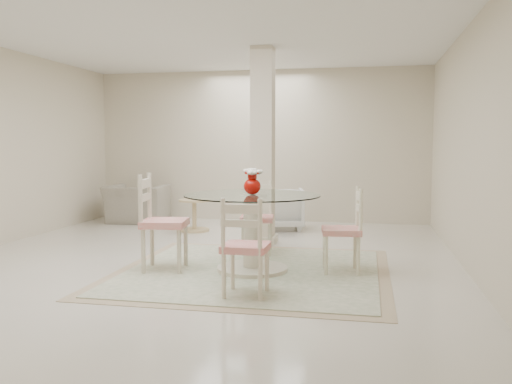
% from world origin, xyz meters
% --- Properties ---
extents(ground, '(7.00, 7.00, 0.00)m').
position_xyz_m(ground, '(0.00, 0.00, 0.00)').
color(ground, silver).
rests_on(ground, ground).
extents(room_shell, '(6.02, 7.02, 2.71)m').
position_xyz_m(room_shell, '(0.00, 0.00, 1.86)').
color(room_shell, beige).
rests_on(room_shell, ground).
extents(column, '(0.30, 0.30, 2.70)m').
position_xyz_m(column, '(0.50, 1.30, 1.35)').
color(column, beige).
rests_on(column, ground).
extents(area_rug, '(2.90, 2.90, 0.02)m').
position_xyz_m(area_rug, '(0.72, -0.46, 0.01)').
color(area_rug, tan).
rests_on(area_rug, ground).
extents(dining_table, '(1.46, 1.46, 0.84)m').
position_xyz_m(dining_table, '(0.72, -0.46, 0.43)').
color(dining_table, beige).
rests_on(dining_table, ground).
extents(red_vase, '(0.21, 0.20, 0.28)m').
position_xyz_m(red_vase, '(0.73, -0.46, 0.98)').
color(red_vase, '#A90B05').
rests_on(red_vase, dining_table).
extents(dining_chair_east, '(0.45, 0.45, 1.02)m').
position_xyz_m(dining_chair_east, '(1.73, -0.31, 0.53)').
color(dining_chair_east, '#F3EAC7').
rests_on(dining_chair_east, ground).
extents(dining_chair_north, '(0.45, 0.45, 1.00)m').
position_xyz_m(dining_chair_north, '(0.57, 0.54, 0.53)').
color(dining_chair_north, beige).
rests_on(dining_chair_north, ground).
extents(dining_chair_west, '(0.53, 0.53, 1.16)m').
position_xyz_m(dining_chair_west, '(-0.29, -0.61, 0.61)').
color(dining_chair_west, beige).
rests_on(dining_chair_west, ground).
extents(dining_chair_south, '(0.40, 0.40, 1.00)m').
position_xyz_m(dining_chair_south, '(0.87, -1.47, 0.53)').
color(dining_chair_south, beige).
rests_on(dining_chair_south, ground).
extents(recliner_taupe, '(1.07, 0.95, 0.66)m').
position_xyz_m(recliner_taupe, '(-2.06, 2.82, 0.33)').
color(recliner_taupe, gray).
rests_on(recliner_taupe, ground).
extents(armchair_white, '(0.85, 0.87, 0.67)m').
position_xyz_m(armchair_white, '(0.56, 2.57, 0.34)').
color(armchair_white, white).
rests_on(armchair_white, ground).
extents(side_table, '(0.49, 0.49, 0.51)m').
position_xyz_m(side_table, '(-0.75, 2.06, 0.23)').
color(side_table, '#D9B985').
rests_on(side_table, ground).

